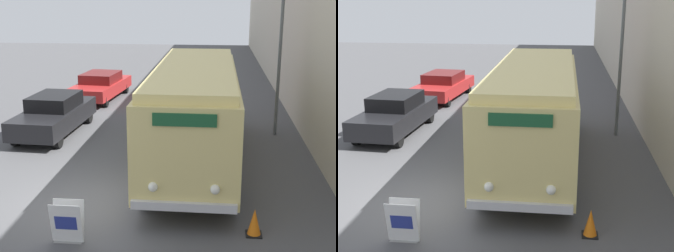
{
  "view_description": "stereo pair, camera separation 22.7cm",
  "coord_description": "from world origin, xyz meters",
  "views": [
    {
      "loc": [
        3.28,
        -10.66,
        5.2
      ],
      "look_at": [
        2.02,
        1.22,
        1.83
      ],
      "focal_mm": 50.0,
      "sensor_mm": 36.0,
      "label": 1
    },
    {
      "loc": [
        3.51,
        -10.63,
        5.2
      ],
      "look_at": [
        2.02,
        1.22,
        1.83
      ],
      "focal_mm": 50.0,
      "sensor_mm": 36.0,
      "label": 2
    }
  ],
  "objects": [
    {
      "name": "sign_board",
      "position": [
        0.15,
        -1.79,
        0.45
      ],
      "size": [
        0.69,
        0.35,
        0.94
      ],
      "color": "gray",
      "rests_on": "ground_plane"
    },
    {
      "name": "building_wall_right",
      "position": [
        6.68,
        10.0,
        4.27
      ],
      "size": [
        0.3,
        60.0,
        8.53
      ],
      "color": "beige",
      "rests_on": "ground_plane"
    },
    {
      "name": "traffic_cone",
      "position": [
        4.2,
        -1.07,
        0.31
      ],
      "size": [
        0.36,
        0.36,
        0.63
      ],
      "color": "black",
      "rests_on": "ground_plane"
    },
    {
      "name": "parked_car_mid",
      "position": [
        -2.66,
        12.51,
        0.7
      ],
      "size": [
        2.39,
        4.95,
        1.35
      ],
      "rotation": [
        0.0,
        0.0,
        -0.1
      ],
      "color": "black",
      "rests_on": "ground_plane"
    },
    {
      "name": "ground_plane",
      "position": [
        0.0,
        0.0,
        0.0
      ],
      "size": [
        80.0,
        80.0,
        0.0
      ],
      "primitive_type": "plane",
      "color": "#4C4C4F"
    },
    {
      "name": "vintage_bus",
      "position": [
        2.62,
        3.55,
        1.79
      ],
      "size": [
        2.5,
        9.48,
        3.13
      ],
      "color": "black",
      "rests_on": "ground_plane"
    },
    {
      "name": "parked_car_near",
      "position": [
        -2.9,
        6.21,
        0.77
      ],
      "size": [
        2.07,
        4.85,
        1.52
      ],
      "rotation": [
        0.0,
        0.0,
        -0.05
      ],
      "color": "black",
      "rests_on": "ground_plane"
    },
    {
      "name": "streetlamp",
      "position": [
        5.55,
        6.9,
        4.7
      ],
      "size": [
        0.36,
        0.36,
        7.39
      ],
      "color": "#595E60",
      "rests_on": "ground_plane"
    }
  ]
}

